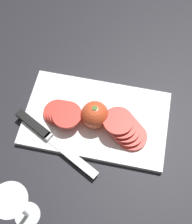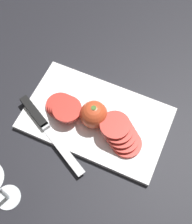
{
  "view_description": "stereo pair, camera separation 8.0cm",
  "coord_description": "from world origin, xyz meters",
  "px_view_note": "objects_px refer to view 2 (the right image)",
  "views": [
    {
      "loc": [
        0.14,
        -0.36,
        0.76
      ],
      "look_at": [
        0.07,
        -0.01,
        0.05
      ],
      "focal_mm": 50.0,
      "sensor_mm": 36.0,
      "label": 1
    },
    {
      "loc": [
        0.22,
        -0.34,
        0.76
      ],
      "look_at": [
        0.07,
        -0.01,
        0.05
      ],
      "focal_mm": 50.0,
      "sensor_mm": 36.0,
      "label": 2
    }
  ],
  "objects_px": {
    "knife": "(39,119)",
    "tomato_slice_stack_far": "(64,107)",
    "whole_tomato": "(94,114)",
    "tomato_slice_stack_near": "(121,134)"
  },
  "relations": [
    {
      "from": "whole_tomato",
      "to": "tomato_slice_stack_far",
      "type": "xyz_separation_m",
      "value": [
        -0.09,
        -0.01,
        -0.02
      ]
    },
    {
      "from": "knife",
      "to": "tomato_slice_stack_near",
      "type": "xyz_separation_m",
      "value": [
        0.21,
        0.04,
        0.02
      ]
    },
    {
      "from": "knife",
      "to": "tomato_slice_stack_near",
      "type": "distance_m",
      "value": 0.22
    },
    {
      "from": "knife",
      "to": "whole_tomato",
      "type": "bearing_deg",
      "value": 51.22
    },
    {
      "from": "whole_tomato",
      "to": "tomato_slice_stack_far",
      "type": "height_order",
      "value": "whole_tomato"
    },
    {
      "from": "whole_tomato",
      "to": "tomato_slice_stack_near",
      "type": "relative_size",
      "value": 0.61
    },
    {
      "from": "knife",
      "to": "tomato_slice_stack_far",
      "type": "distance_m",
      "value": 0.07
    },
    {
      "from": "knife",
      "to": "tomato_slice_stack_far",
      "type": "xyz_separation_m",
      "value": [
        0.05,
        0.05,
        0.01
      ]
    },
    {
      "from": "whole_tomato",
      "to": "tomato_slice_stack_far",
      "type": "bearing_deg",
      "value": -176.11
    },
    {
      "from": "tomato_slice_stack_near",
      "to": "tomato_slice_stack_far",
      "type": "relative_size",
      "value": 1.1
    }
  ]
}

